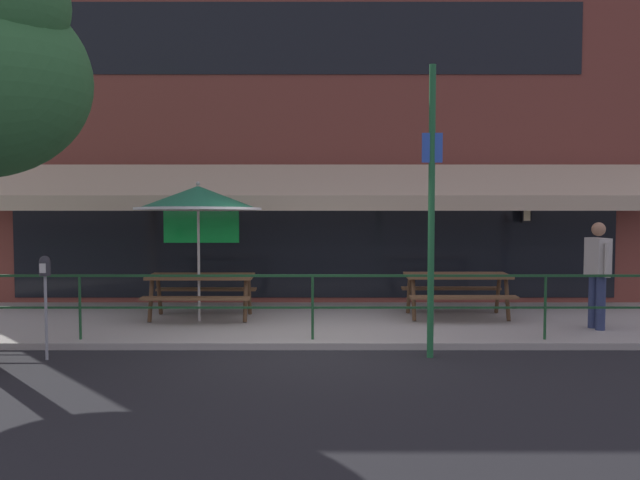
% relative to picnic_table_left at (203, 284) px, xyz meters
% --- Properties ---
extents(ground_plane, '(120.00, 120.00, 0.00)m').
position_rel_picnic_table_left_xyz_m(ground_plane, '(1.95, -2.08, -0.71)').
color(ground_plane, black).
extents(patio_deck, '(15.00, 4.00, 0.10)m').
position_rel_picnic_table_left_xyz_m(patio_deck, '(1.95, -0.08, -0.66)').
color(patio_deck, '#9E998E').
rests_on(patio_deck, ground).
extents(restaurant_building, '(15.00, 1.60, 7.58)m').
position_rel_picnic_table_left_xyz_m(restaurant_building, '(1.95, 2.14, 3.06)').
color(restaurant_building, brown).
rests_on(restaurant_building, ground).
extents(patio_railing, '(13.84, 0.04, 0.97)m').
position_rel_picnic_table_left_xyz_m(patio_railing, '(1.95, -1.78, 0.09)').
color(patio_railing, '#194723').
rests_on(patio_railing, patio_deck).
extents(picnic_table_left, '(1.80, 1.42, 0.76)m').
position_rel_picnic_table_left_xyz_m(picnic_table_left, '(0.00, 0.00, 0.00)').
color(picnic_table_left, brown).
rests_on(picnic_table_left, patio_deck).
extents(picnic_table_centre, '(1.80, 1.42, 0.76)m').
position_rel_picnic_table_left_xyz_m(picnic_table_centre, '(4.46, 0.13, 0.00)').
color(picnic_table_centre, brown).
rests_on(picnic_table_centre, patio_deck).
extents(patio_umbrella_left, '(2.14, 2.14, 2.38)m').
position_rel_picnic_table_left_xyz_m(patio_umbrella_left, '(-0.00, -0.22, 1.47)').
color(patio_umbrella_left, '#B7B2A8').
rests_on(patio_umbrella_left, patio_deck).
extents(pedestrian_walking, '(0.32, 0.61, 1.71)m').
position_rel_picnic_table_left_xyz_m(pedestrian_walking, '(6.49, -0.95, 0.35)').
color(pedestrian_walking, navy).
rests_on(pedestrian_walking, patio_deck).
extents(parking_meter_near, '(0.15, 0.16, 1.42)m').
position_rel_picnic_table_left_xyz_m(parking_meter_near, '(-1.66, -2.68, 0.44)').
color(parking_meter_near, gray).
rests_on(parking_meter_near, ground).
extents(street_sign_pole, '(0.28, 0.09, 4.00)m').
position_rel_picnic_table_left_xyz_m(street_sign_pole, '(3.58, -2.53, 1.35)').
color(street_sign_pole, '#1E6033').
rests_on(street_sign_pole, ground).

